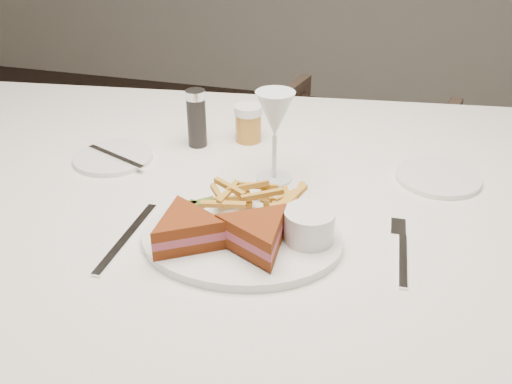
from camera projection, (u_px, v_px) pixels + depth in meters
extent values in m
cube|color=white|center=(262.00, 355.00, 1.20)|extent=(1.76, 1.29, 0.75)
imported|color=#4E3C30|center=(347.00, 175.00, 2.02)|extent=(0.72, 0.69, 0.64)
ellipsoid|color=white|center=(242.00, 239.00, 0.90)|extent=(0.35, 0.29, 0.01)
cube|color=silver|center=(127.00, 237.00, 0.92)|extent=(0.02, 0.21, 0.00)
cylinder|color=white|center=(113.00, 157.00, 1.16)|extent=(0.16, 0.16, 0.01)
cylinder|color=white|center=(438.00, 177.00, 1.09)|extent=(0.16, 0.16, 0.01)
cylinder|color=black|center=(197.00, 118.00, 1.19)|extent=(0.04, 0.04, 0.12)
cylinder|color=#B2772A|center=(248.00, 123.00, 1.22)|extent=(0.06, 0.06, 0.08)
cube|color=#456322|center=(200.00, 204.00, 0.97)|extent=(0.05, 0.05, 0.01)
cube|color=#456322|center=(183.00, 209.00, 0.96)|extent=(0.04, 0.06, 0.01)
cylinder|color=white|center=(309.00, 225.00, 0.88)|extent=(0.08, 0.08, 0.05)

